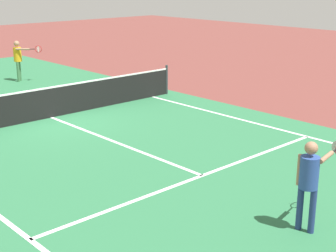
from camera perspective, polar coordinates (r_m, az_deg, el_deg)
ground_plane at (r=15.89m, az=-13.05°, el=0.94°), size 60.00×60.00×0.00m
court_surface_inbounds at (r=15.89m, az=-13.05°, el=0.94°), size 10.62×24.40×0.00m
line_sideline_left at (r=9.17m, az=-16.71°, el=-11.18°), size 0.10×11.89×0.01m
line_sideline_right at (r=14.38m, az=13.94°, el=-0.76°), size 0.10×11.89×0.01m
line_service_near at (r=11.04m, az=3.89°, el=-5.61°), size 8.22×0.10×0.01m
line_center_service at (r=13.31m, az=-6.13°, el=-1.75°), size 0.10×6.40×0.01m
net at (r=15.77m, az=-13.16°, el=2.67°), size 9.70×0.09×1.07m
player_near at (r=8.70m, az=15.74°, el=-5.49°), size 1.20×0.41×1.60m
player_far at (r=21.65m, az=-16.57°, el=7.58°), size 0.83×1.00×1.66m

